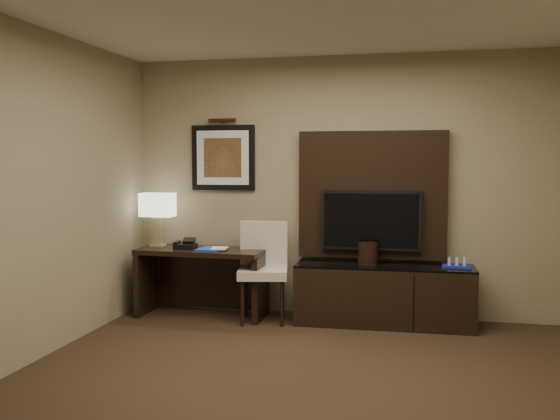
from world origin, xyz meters
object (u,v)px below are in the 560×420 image
(table_lamp, at_px, (158,217))
(desk_phone, at_px, (185,243))
(desk_chair, at_px, (263,272))
(ice_bucket, at_px, (368,254))
(tv, at_px, (371,220))
(minibar_tray, at_px, (457,262))
(credenza, at_px, (384,295))
(desk, at_px, (202,282))

(table_lamp, relative_size, desk_phone, 2.84)
(desk_chair, bearing_deg, ice_bucket, -4.15)
(ice_bucket, bearing_deg, desk_phone, -178.41)
(desk_chair, xyz_separation_m, table_lamp, (-1.20, 0.17, 0.51))
(tv, height_order, ice_bucket, tv)
(desk_chair, relative_size, table_lamp, 1.64)
(ice_bucket, height_order, minibar_tray, ice_bucket)
(credenza, bearing_deg, desk_phone, -179.72)
(desk_phone, bearing_deg, minibar_tray, -6.64)
(minibar_tray, bearing_deg, table_lamp, 179.27)
(table_lamp, xyz_separation_m, ice_bucket, (2.23, -0.04, -0.31))
(table_lamp, xyz_separation_m, minibar_tray, (3.08, -0.04, -0.37))
(table_lamp, bearing_deg, minibar_tray, -0.73)
(desk, height_order, tv, tv)
(ice_bucket, bearing_deg, table_lamp, 178.89)
(desk_phone, bearing_deg, ice_bucket, -6.22)
(tv, xyz_separation_m, table_lamp, (-2.25, -0.14, -0.01))
(desk_phone, xyz_separation_m, minibar_tray, (2.74, 0.06, -0.11))
(tv, bearing_deg, desk_chair, -163.38)
(table_lamp, distance_m, minibar_tray, 3.10)
(credenza, bearing_deg, tv, 126.76)
(tv, distance_m, ice_bucket, 0.37)
(desk, relative_size, table_lamp, 2.13)
(table_lamp, relative_size, ice_bucket, 2.85)
(credenza, relative_size, tv, 1.73)
(table_lamp, relative_size, minibar_tray, 2.27)
(credenza, xyz_separation_m, desk_phone, (-2.05, -0.05, 0.46))
(tv, relative_size, ice_bucket, 4.60)
(desk, relative_size, tv, 1.32)
(minibar_tray, bearing_deg, tv, 167.65)
(tv, relative_size, desk_chair, 0.99)
(desk_chair, height_order, table_lamp, table_lamp)
(ice_bucket, distance_m, minibar_tray, 0.85)
(desk, relative_size, minibar_tray, 4.84)
(tv, distance_m, minibar_tray, 0.93)
(credenza, distance_m, tv, 0.76)
(desk, xyz_separation_m, minibar_tray, (2.56, 0.04, 0.29))
(credenza, xyz_separation_m, ice_bucket, (-0.16, 0.00, 0.41))
(table_lamp, height_order, ice_bucket, table_lamp)
(desk, distance_m, desk_phone, 0.44)
(desk, distance_m, tv, 1.86)
(credenza, height_order, tv, tv)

